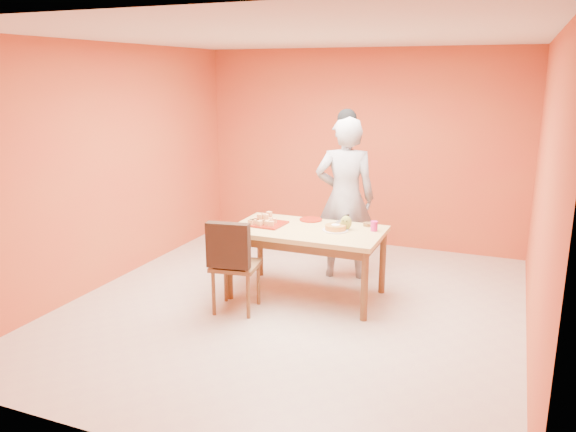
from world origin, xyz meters
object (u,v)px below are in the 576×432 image
at_px(red_dinner_plate, 311,220).
at_px(egg_ornament, 346,223).
at_px(dining_table, 307,237).
at_px(sponge_cake, 336,227).
at_px(person, 345,198).
at_px(pastry_platter, 268,224).
at_px(magenta_glass, 374,226).
at_px(dining_chair, 235,263).
at_px(checker_tin, 368,224).

bearing_deg(red_dinner_plate, egg_ornament, -25.63).
bearing_deg(dining_table, sponge_cake, 6.16).
relative_size(person, pastry_platter, 5.36).
bearing_deg(egg_ornament, pastry_platter, -159.93).
xyz_separation_m(pastry_platter, magenta_glass, (1.13, 0.20, 0.04)).
height_order(dining_table, egg_ornament, egg_ornament).
xyz_separation_m(pastry_platter, red_dinner_plate, (0.37, 0.36, -0.00)).
distance_m(pastry_platter, red_dinner_plate, 0.52).
bearing_deg(red_dinner_plate, pastry_platter, -135.46).
xyz_separation_m(dining_chair, sponge_cake, (0.84, 0.68, 0.29)).
bearing_deg(person, pastry_platter, 34.35).
height_order(egg_ornament, magenta_glass, egg_ornament).
height_order(person, red_dinner_plate, person).
bearing_deg(egg_ornament, person, 118.80).
height_order(dining_table, red_dinner_plate, red_dinner_plate).
xyz_separation_m(dining_table, sponge_cake, (0.30, 0.03, 0.13)).
bearing_deg(checker_tin, egg_ornament, -127.46).
relative_size(person, checker_tin, 16.75).
distance_m(red_dinner_plate, checker_tin, 0.66).
xyz_separation_m(red_dinner_plate, egg_ornament, (0.48, -0.23, 0.07)).
bearing_deg(sponge_cake, person, 99.01).
xyz_separation_m(person, magenta_glass, (0.49, -0.58, -0.14)).
relative_size(dining_table, sponge_cake, 7.35).
bearing_deg(red_dinner_plate, dining_chair, -114.61).
relative_size(person, red_dinner_plate, 7.46).
distance_m(person, red_dinner_plate, 0.53).
height_order(person, magenta_glass, person).
bearing_deg(red_dinner_plate, person, 56.46).
distance_m(egg_ornament, magenta_glass, 0.29).
bearing_deg(sponge_cake, pastry_platter, -176.01).
distance_m(red_dinner_plate, egg_ornament, 0.53).
height_order(pastry_platter, checker_tin, checker_tin).
bearing_deg(pastry_platter, sponge_cake, 3.99).
height_order(red_dinner_plate, sponge_cake, sponge_cake).
bearing_deg(red_dinner_plate, dining_table, -76.30).
distance_m(red_dinner_plate, sponge_cake, 0.50).
bearing_deg(magenta_glass, checker_tin, 121.51).
bearing_deg(pastry_platter, dining_table, 2.53).
height_order(sponge_cake, egg_ornament, egg_ornament).
distance_m(dining_chair, checker_tin, 1.52).
relative_size(red_dinner_plate, sponge_cake, 1.17).
bearing_deg(dining_table, egg_ornament, 16.11).
bearing_deg(dining_chair, egg_ornament, 30.33).
xyz_separation_m(dining_chair, checker_tin, (1.11, 1.00, 0.27)).
relative_size(dining_table, dining_chair, 1.64).
distance_m(dining_table, magenta_glass, 0.72).
bearing_deg(magenta_glass, pastry_platter, -170.07).
distance_m(red_dinner_plate, magenta_glass, 0.78).
xyz_separation_m(red_dinner_plate, sponge_cake, (0.39, -0.31, 0.03)).
relative_size(red_dinner_plate, magenta_glass, 2.43).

